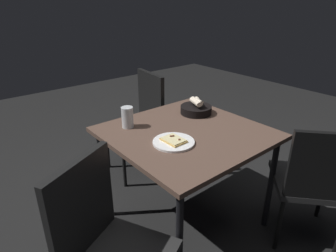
{
  "coord_description": "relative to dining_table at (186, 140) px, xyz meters",
  "views": [
    {
      "loc": [
        -1.21,
        -1.28,
        1.57
      ],
      "look_at": [
        -0.08,
        0.09,
        0.78
      ],
      "focal_mm": 31.23,
      "sensor_mm": 36.0,
      "label": 1
    }
  ],
  "objects": [
    {
      "name": "beer_glass",
      "position": [
        -0.26,
        0.3,
        0.13
      ],
      "size": [
        0.08,
        0.08,
        0.14
      ],
      "color": "silver",
      "rests_on": "dining_table"
    },
    {
      "name": "ground",
      "position": [
        0.0,
        0.0,
        -0.68
      ],
      "size": [
        8.0,
        8.0,
        0.0
      ],
      "primitive_type": "plane",
      "color": "black"
    },
    {
      "name": "chair_spare",
      "position": [
        0.49,
        -0.67,
        -0.17
      ],
      "size": [
        0.62,
        0.62,
        0.89
      ],
      "color": "#272727",
      "rests_on": "ground"
    },
    {
      "name": "pizza_plate",
      "position": [
        -0.18,
        -0.08,
        0.08
      ],
      "size": [
        0.26,
        0.26,
        0.04
      ],
      "color": "white",
      "rests_on": "dining_table"
    },
    {
      "name": "dining_table",
      "position": [
        0.0,
        0.0,
        0.0
      ],
      "size": [
        0.98,
        0.96,
        0.75
      ],
      "color": "brown",
      "rests_on": "ground"
    },
    {
      "name": "bread_basket",
      "position": [
        0.28,
        0.19,
        0.11
      ],
      "size": [
        0.24,
        0.24,
        0.12
      ],
      "color": "black",
      "rests_on": "dining_table"
    },
    {
      "name": "chair_far",
      "position": [
        -0.78,
        -0.29,
        -0.17
      ],
      "size": [
        0.59,
        0.59,
        0.92
      ],
      "color": "#242424",
      "rests_on": "ground"
    },
    {
      "name": "chair_near",
      "position": [
        0.18,
        0.81,
        -0.16
      ],
      "size": [
        0.49,
        0.49,
        0.95
      ],
      "color": "#2B2B2B",
      "rests_on": "ground"
    }
  ]
}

